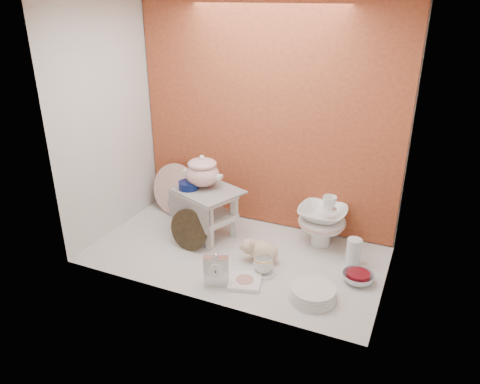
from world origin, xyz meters
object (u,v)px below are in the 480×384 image
object	(u,v)px
dinner_plate_stack	(313,293)
plush_pig	(263,251)
mantel_clock	(216,270)
gold_rim_teacup	(263,265)
crystal_bowl	(358,278)
blue_white_vase	(186,197)
step_stool	(209,213)
floral_platter	(175,189)
soup_tureen	(202,171)
porcelain_tower	(322,220)

from	to	relation	value
dinner_plate_stack	plush_pig	bearing A→B (deg)	147.23
mantel_clock	plush_pig	bearing A→B (deg)	43.85
gold_rim_teacup	crystal_bowl	distance (m)	0.54
crystal_bowl	blue_white_vase	bearing A→B (deg)	164.93
step_stool	gold_rim_teacup	xyz separation A→B (m)	(0.50, -0.27, -0.11)
step_stool	dinner_plate_stack	bearing A→B (deg)	-3.92
blue_white_vase	mantel_clock	bearing A→B (deg)	-49.44
step_stool	mantel_clock	size ratio (longest dim) A/B	1.96
floral_platter	mantel_clock	distance (m)	1.00
soup_tureen	dinner_plate_stack	bearing A→B (deg)	-26.02
dinner_plate_stack	mantel_clock	bearing A→B (deg)	-170.14
mantel_clock	crystal_bowl	xyz separation A→B (m)	(0.72, 0.35, -0.07)
step_stool	blue_white_vase	xyz separation A→B (m)	(-0.30, 0.21, -0.03)
blue_white_vase	plush_pig	bearing A→B (deg)	-26.10
step_stool	soup_tureen	size ratio (longest dim) A/B	1.50
soup_tureen	porcelain_tower	bearing A→B (deg)	11.64
crystal_bowl	dinner_plate_stack	bearing A→B (deg)	-126.31
blue_white_vase	crystal_bowl	bearing A→B (deg)	-15.07
soup_tureen	mantel_clock	distance (m)	0.72
floral_platter	gold_rim_teacup	world-z (taller)	floral_platter
porcelain_tower	step_stool	bearing A→B (deg)	-164.97
step_stool	crystal_bowl	world-z (taller)	step_stool
mantel_clock	plush_pig	distance (m)	0.37
gold_rim_teacup	porcelain_tower	world-z (taller)	porcelain_tower
step_stool	soup_tureen	distance (m)	0.29
gold_rim_teacup	dinner_plate_stack	size ratio (longest dim) A/B	0.47
floral_platter	step_stool	bearing A→B (deg)	-29.13
soup_tureen	floral_platter	world-z (taller)	soup_tureen
step_stool	mantel_clock	world-z (taller)	step_stool
plush_pig	blue_white_vase	bearing A→B (deg)	156.04
soup_tureen	plush_pig	distance (m)	0.66
floral_platter	crystal_bowl	world-z (taller)	floral_platter
step_stool	porcelain_tower	size ratio (longest dim) A/B	1.12
soup_tureen	floral_platter	size ratio (longest dim) A/B	0.69
plush_pig	dinner_plate_stack	world-z (taller)	plush_pig
step_stool	plush_pig	size ratio (longest dim) A/B	1.66
porcelain_tower	gold_rim_teacup	bearing A→B (deg)	-114.96
soup_tureen	plush_pig	size ratio (longest dim) A/B	1.10
floral_platter	plush_pig	size ratio (longest dim) A/B	1.59
blue_white_vase	porcelain_tower	size ratio (longest dim) A/B	0.77
floral_platter	porcelain_tower	xyz separation A→B (m)	(1.11, -0.03, -0.01)
step_stool	plush_pig	xyz separation A→B (m)	(0.45, -0.15, -0.10)
soup_tureen	step_stool	bearing A→B (deg)	-30.32
soup_tureen	crystal_bowl	distance (m)	1.17
mantel_clock	porcelain_tower	world-z (taller)	porcelain_tower
soup_tureen	crystal_bowl	size ratio (longest dim) A/B	1.47
soup_tureen	gold_rim_teacup	xyz separation A→B (m)	(0.55, -0.31, -0.39)
step_stool	plush_pig	bearing A→B (deg)	2.84
floral_platter	mantel_clock	bearing A→B (deg)	-45.65
mantel_clock	crystal_bowl	size ratio (longest dim) A/B	1.12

